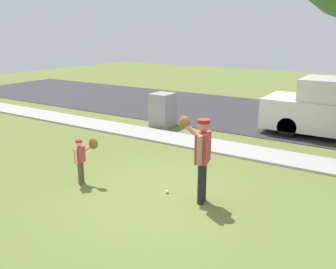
{
  "coord_description": "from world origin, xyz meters",
  "views": [
    {
      "loc": [
        3.76,
        -5.8,
        3.3
      ],
      "look_at": [
        -0.58,
        1.01,
        1.0
      ],
      "focal_mm": 38.27,
      "sensor_mm": 36.0,
      "label": 1
    }
  ],
  "objects_px": {
    "person_adult": "(201,151)",
    "baseball": "(167,192)",
    "utility_cabinet": "(163,110)",
    "person_child": "(83,154)"
  },
  "relations": [
    {
      "from": "person_adult",
      "to": "utility_cabinet",
      "type": "height_order",
      "value": "person_adult"
    },
    {
      "from": "utility_cabinet",
      "to": "baseball",
      "type": "bearing_deg",
      "value": -55.76
    },
    {
      "from": "baseball",
      "to": "utility_cabinet",
      "type": "relative_size",
      "value": 0.06
    },
    {
      "from": "person_adult",
      "to": "baseball",
      "type": "height_order",
      "value": "person_adult"
    },
    {
      "from": "person_adult",
      "to": "utility_cabinet",
      "type": "xyz_separation_m",
      "value": [
        -4.0,
        4.72,
        -0.47
      ]
    },
    {
      "from": "person_child",
      "to": "utility_cabinet",
      "type": "relative_size",
      "value": 0.88
    },
    {
      "from": "utility_cabinet",
      "to": "person_child",
      "type": "bearing_deg",
      "value": -75.5
    },
    {
      "from": "person_adult",
      "to": "person_child",
      "type": "relative_size",
      "value": 1.62
    },
    {
      "from": "person_child",
      "to": "utility_cabinet",
      "type": "distance_m",
      "value": 5.48
    },
    {
      "from": "person_adult",
      "to": "utility_cabinet",
      "type": "relative_size",
      "value": 1.42
    }
  ]
}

